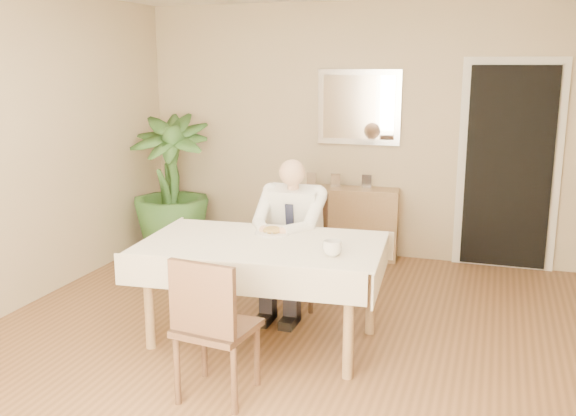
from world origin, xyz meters
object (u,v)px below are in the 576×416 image
(seated_man, at_px, (288,230))
(coffee_mug, at_px, (332,248))
(chair_near, at_px, (211,322))
(potted_palm, at_px, (171,185))
(chair_far, at_px, (299,242))
(sideboard, at_px, (353,223))
(dining_table, at_px, (263,253))

(seated_man, xyz_separation_m, coffee_mug, (0.56, -0.76, 0.11))
(chair_near, distance_m, seated_man, 1.51)
(seated_man, distance_m, potted_palm, 2.11)
(chair_near, relative_size, potted_palm, 0.62)
(seated_man, bearing_deg, chair_far, 90.00)
(chair_near, bearing_deg, chair_far, 97.52)
(chair_far, bearing_deg, coffee_mug, -61.91)
(chair_near, relative_size, seated_man, 0.73)
(sideboard, bearing_deg, seated_man, -101.30)
(potted_palm, bearing_deg, dining_table, -46.75)
(dining_table, height_order, chair_far, chair_far)
(coffee_mug, distance_m, potted_palm, 3.03)
(chair_near, xyz_separation_m, seated_man, (-0.01, 1.50, 0.18))
(chair_far, relative_size, potted_palm, 0.63)
(chair_far, height_order, chair_near, chair_far)
(sideboard, bearing_deg, coffee_mug, -86.28)
(seated_man, bearing_deg, coffee_mug, -53.93)
(chair_near, xyz_separation_m, potted_palm, (-1.73, 2.73, 0.22))
(dining_table, height_order, coffee_mug, coffee_mug)
(sideboard, bearing_deg, potted_palm, -173.27)
(chair_near, bearing_deg, coffee_mug, 60.63)
(dining_table, relative_size, chair_near, 1.98)
(coffee_mug, height_order, sideboard, coffee_mug)
(coffee_mug, distance_m, sideboard, 2.47)
(dining_table, distance_m, sideboard, 2.26)
(seated_man, bearing_deg, chair_near, -89.48)
(dining_table, distance_m, seated_man, 0.59)
(potted_palm, bearing_deg, seated_man, -35.67)
(chair_near, bearing_deg, dining_table, 97.95)
(chair_near, distance_m, coffee_mug, 0.96)
(seated_man, xyz_separation_m, potted_palm, (-1.72, 1.23, 0.04))
(coffee_mug, bearing_deg, sideboard, 99.17)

